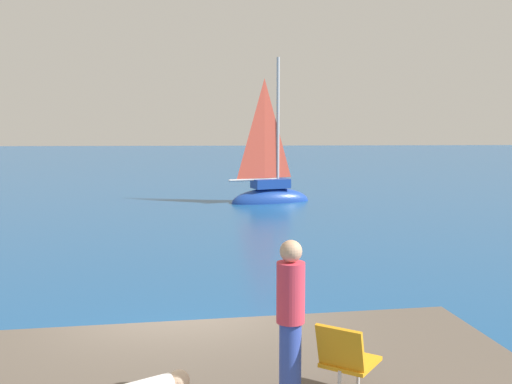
# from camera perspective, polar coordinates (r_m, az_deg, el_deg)

# --- Properties ---
(ground_plane) EXTENTS (160.00, 160.00, 0.00)m
(ground_plane) POSITION_cam_1_polar(r_m,az_deg,el_deg) (9.73, -6.92, -16.46)
(ground_plane) COLOR navy
(sailboat_near) EXTENTS (4.05, 2.48, 7.30)m
(sailboat_near) POSITION_cam_1_polar(r_m,az_deg,el_deg) (28.34, 1.32, -0.16)
(sailboat_near) COLOR #193D99
(sailboat_near) RESTS_ON ground
(person_standing) EXTENTS (0.28, 0.28, 1.62)m
(person_standing) POSITION_cam_1_polar(r_m,az_deg,el_deg) (6.11, 3.24, -11.46)
(person_standing) COLOR #334CB2
(person_standing) RESTS_ON shore_ledge
(beach_chair) EXTENTS (0.73, 0.76, 0.80)m
(beach_chair) POSITION_cam_1_polar(r_m,az_deg,el_deg) (6.32, 8.39, -14.97)
(beach_chair) COLOR orange
(beach_chair) RESTS_ON shore_ledge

